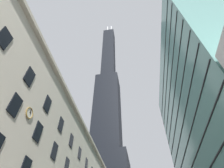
% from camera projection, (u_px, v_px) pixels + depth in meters
% --- Properties ---
extents(dark_skyscraper, '(24.44, 24.44, 202.69)m').
position_uv_depth(dark_skyscraper, '(107.00, 129.00, 110.70)').
color(dark_skyscraper, black).
rests_on(dark_skyscraper, ground).
extents(glass_office_midrise, '(18.94, 47.20, 50.19)m').
position_uv_depth(glass_office_midrise, '(222.00, 121.00, 41.13)').
color(glass_office_midrise, slate).
rests_on(glass_office_midrise, ground).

